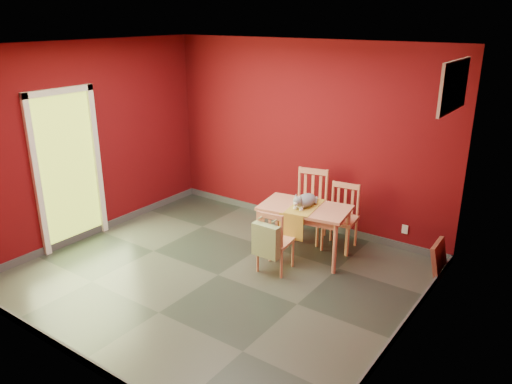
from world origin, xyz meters
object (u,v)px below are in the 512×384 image
Objects in this scene: chair_far_right at (341,216)px; picture_frame at (439,259)px; chair_far_left at (309,204)px; tote_bag at (266,241)px; dining_table at (305,213)px; cat at (306,198)px; chair_near at (274,240)px.

chair_far_right is 1.35m from picture_frame.
picture_frame is (1.84, -0.05, -0.29)m from chair_far_left.
tote_bag is at bearing -105.55° from chair_far_right.
picture_frame is at bearing -1.31° from chair_far_right.
chair_far_right is 2.01× the size of picture_frame.
chair_far_right is 1.86× the size of tote_bag.
tote_bag reaches higher than picture_frame.
dining_table is 0.20m from cat.
chair_near is 1.70× the size of tote_bag.
tote_bag is (0.01, -0.20, 0.07)m from chair_near.
chair_near is (-0.37, -1.07, -0.04)m from chair_far_right.
dining_table is 2.71× the size of cat.
tote_bag is at bearing -86.01° from chair_near.
cat is 1.01× the size of picture_frame.
chair_near is 0.22m from tote_bag.
cat is (0.10, 0.56, 0.39)m from chair_near.
chair_far_left reaches higher than chair_far_right.
chair_far_right reaches higher than dining_table.
picture_frame is (1.60, 0.48, -0.59)m from cat.
tote_bag is (-0.36, -1.28, 0.04)m from chair_far_right.
chair_near reaches higher than picture_frame.
chair_near is (0.14, -1.09, -0.09)m from chair_far_left.
picture_frame is (1.33, -0.03, -0.23)m from chair_far_right.
chair_far_left is at bearing 177.68° from chair_far_right.
picture_frame is at bearing 36.50° from tote_bag.
picture_frame is (1.68, 1.25, -0.27)m from tote_bag.
chair_near is at bearing -148.43° from picture_frame.
chair_far_right reaches higher than picture_frame.
chair_far_right is at bearing 71.02° from chair_near.
cat is at bearing -117.91° from chair_far_right.
dining_table is at bearing -91.62° from cat.
chair_far_right is (0.51, -0.02, -0.05)m from chair_far_left.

